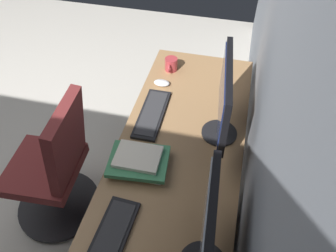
{
  "coord_description": "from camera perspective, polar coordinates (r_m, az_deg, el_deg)",
  "views": [
    {
      "loc": [
        1.43,
        1.98,
        2.12
      ],
      "look_at": [
        0.33,
        1.72,
        0.95
      ],
      "focal_mm": 35.86,
      "sensor_mm": 36.0,
      "label": 1
    }
  ],
  "objects": [
    {
      "name": "coffee_mug",
      "position": [
        2.31,
        0.53,
        10.43
      ],
      "size": [
        0.12,
        0.08,
        0.09
      ],
      "color": "#A53338",
      "rests_on": "desk"
    },
    {
      "name": "monitor_primary",
      "position": [
        1.73,
        9.53,
        4.65
      ],
      "size": [
        0.53,
        0.2,
        0.46
      ],
      "color": "black",
      "rests_on": "desk"
    },
    {
      "name": "office_chair",
      "position": [
        2.18,
        -18.6,
        -7.19
      ],
      "size": [
        0.56,
        0.57,
        0.97
      ],
      "color": "maroon",
      "rests_on": "ground"
    },
    {
      "name": "desk",
      "position": [
        1.84,
        1.52,
        -6.55
      ],
      "size": [
        1.91,
        0.68,
        0.73
      ],
      "color": "#936D47",
      "rests_on": "ground"
    },
    {
      "name": "keyboard_main",
      "position": [
        1.99,
        -2.75,
        2.1
      ],
      "size": [
        0.42,
        0.14,
        0.02
      ],
      "color": "black",
      "rests_on": "desk"
    },
    {
      "name": "drawer_pedestal",
      "position": [
        1.97,
        0.43,
        -18.16
      ],
      "size": [
        0.4,
        0.51,
        0.69
      ],
      "color": "#936D47",
      "rests_on": "ground"
    },
    {
      "name": "mouse_main",
      "position": [
        2.2,
        -1.08,
        7.34
      ],
      "size": [
        0.06,
        0.1,
        0.03
      ],
      "primitive_type": "ellipsoid",
      "color": "silver",
      "rests_on": "desk"
    },
    {
      "name": "keyboard_spare",
      "position": [
        1.54,
        -9.96,
        -18.72
      ],
      "size": [
        0.43,
        0.16,
        0.02
      ],
      "color": "black",
      "rests_on": "desk"
    },
    {
      "name": "wall_back",
      "position": [
        1.66,
        19.01,
        13.87
      ],
      "size": [
        4.82,
        0.1,
        2.6
      ],
      "primitive_type": "cube",
      "color": "#8C939E",
      "rests_on": "ground"
    },
    {
      "name": "monitor_secondary",
      "position": [
        1.27,
        6.61,
        -18.32
      ],
      "size": [
        0.52,
        0.2,
        0.43
      ],
      "color": "black",
      "rests_on": "desk"
    },
    {
      "name": "book_stack_near",
      "position": [
        1.72,
        -5.03,
        -6.05
      ],
      "size": [
        0.26,
        0.32,
        0.08
      ],
      "color": "beige",
      "rests_on": "desk"
    }
  ]
}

